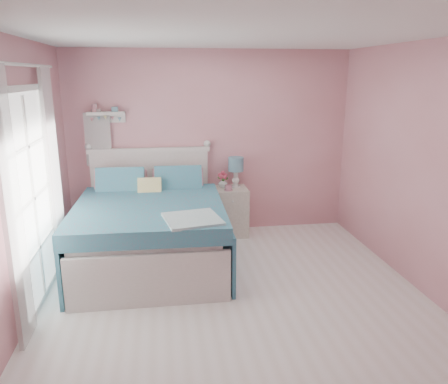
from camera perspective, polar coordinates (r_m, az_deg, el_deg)
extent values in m
plane|color=white|center=(4.58, 1.70, -14.37)|extent=(4.50, 4.50, 0.00)
plane|color=#C57D82|center=(6.29, -1.78, 6.36)|extent=(4.00, 0.00, 4.00)
plane|color=#C57D82|center=(2.06, 13.22, -12.95)|extent=(4.00, 0.00, 4.00)
plane|color=#C57D82|center=(4.24, -25.81, 0.58)|extent=(0.00, 4.50, 4.50)
plane|color=#C57D82|center=(4.87, 25.73, 2.28)|extent=(0.00, 4.50, 4.50)
plane|color=white|center=(4.01, 2.01, 20.05)|extent=(4.50, 4.50, 0.00)
cube|color=silver|center=(5.45, -9.50, -6.93)|extent=(1.64, 2.14, 0.46)
cube|color=silver|center=(5.34, -9.65, -3.85)|extent=(1.58, 2.08, 0.16)
cube|color=silver|center=(6.34, -9.51, -0.23)|extent=(1.63, 0.07, 1.20)
cube|color=silver|center=(6.20, -9.76, 5.41)|extent=(1.69, 0.09, 0.06)
cube|color=silver|center=(4.47, -9.74, -11.34)|extent=(1.63, 0.06, 0.56)
cube|color=teal|center=(5.15, -9.76, -2.59)|extent=(1.76, 1.88, 0.18)
cube|color=pink|center=(6.00, -13.25, 0.84)|extent=(0.69, 0.29, 0.43)
cube|color=pink|center=(5.98, -6.02, 1.12)|extent=(0.69, 0.29, 0.43)
cube|color=#CCBC59|center=(5.70, -9.69, 0.30)|extent=(0.31, 0.22, 0.31)
cube|color=silver|center=(6.30, 0.80, -2.55)|extent=(0.48, 0.45, 0.69)
cube|color=silver|center=(6.03, 1.12, -1.20)|extent=(0.42, 0.02, 0.16)
sphere|color=white|center=(6.01, 1.16, -1.25)|extent=(0.03, 0.03, 0.03)
cylinder|color=white|center=(6.26, 1.54, 0.73)|extent=(0.14, 0.14, 0.02)
cylinder|color=white|center=(6.23, 1.54, 1.79)|extent=(0.07, 0.07, 0.24)
cylinder|color=#618FA2|center=(6.19, 1.56, 3.66)|extent=(0.22, 0.22, 0.20)
imported|color=silver|center=(6.22, -0.14, 1.20)|extent=(0.14, 0.14, 0.14)
imported|color=pink|center=(6.07, 0.58, 0.57)|extent=(0.12, 0.12, 0.08)
sphere|color=#CF4661|center=(6.19, -0.15, 2.51)|extent=(0.06, 0.06, 0.06)
sphere|color=#CF4661|center=(6.22, 0.19, 2.20)|extent=(0.06, 0.06, 0.06)
sphere|color=#CF4661|center=(6.20, -0.52, 2.25)|extent=(0.06, 0.06, 0.06)
sphere|color=#CF4661|center=(6.18, 0.08, 1.91)|extent=(0.06, 0.06, 0.06)
sphere|color=#CF4661|center=(6.18, -0.39, 2.01)|extent=(0.06, 0.06, 0.06)
cube|color=silver|center=(6.16, -15.17, 9.89)|extent=(0.50, 0.14, 0.04)
cube|color=silver|center=(6.23, -15.07, 9.29)|extent=(0.50, 0.03, 0.12)
cylinder|color=#D18C99|center=(6.17, -16.62, 10.45)|extent=(0.06, 0.06, 0.10)
cube|color=#618FA2|center=(6.14, -14.08, 10.41)|extent=(0.08, 0.06, 0.07)
cube|color=white|center=(6.22, -16.13, 6.62)|extent=(0.34, 0.03, 0.72)
cube|color=silver|center=(4.51, -25.17, 12.14)|extent=(0.04, 1.32, 0.06)
cube|color=silver|center=(5.03, -22.46, -12.40)|extent=(0.04, 1.32, 0.06)
cube|color=silver|center=(4.09, -25.93, -3.60)|extent=(0.04, 0.06, 2.10)
cube|color=silver|center=(5.26, -21.98, 0.74)|extent=(0.04, 0.06, 2.10)
cube|color=white|center=(4.66, -23.74, -0.81)|extent=(0.02, 1.20, 2.04)
cube|color=white|center=(3.93, -25.93, -2.31)|extent=(0.04, 0.40, 2.32)
cube|color=white|center=(5.32, -21.32, 2.42)|extent=(0.04, 0.40, 2.32)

